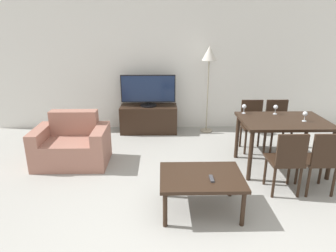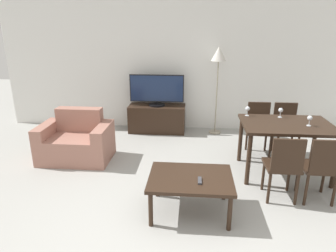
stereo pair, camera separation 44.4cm
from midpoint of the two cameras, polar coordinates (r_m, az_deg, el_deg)
ground_plane at (r=3.14m, az=1.07°, el=-22.75°), size 18.00×18.00×0.00m
wall_back at (r=6.13m, az=-0.20°, el=11.92°), size 7.57×0.06×2.70m
armchair at (r=4.97m, az=-20.23°, el=-3.58°), size 1.10×0.72×0.79m
tv_stand at (r=6.07m, az=-5.78°, el=1.33°), size 1.12×0.48×0.54m
tv at (r=5.92m, az=-5.96°, el=6.72°), size 1.07×0.32×0.62m
coffee_table at (r=3.47m, az=2.68°, el=-10.20°), size 0.95×0.71×0.45m
dining_table at (r=4.60m, az=18.52°, el=-0.02°), size 1.24×0.88×0.77m
dining_chair_near at (r=3.95m, az=18.72°, el=-6.08°), size 0.40×0.40×0.86m
dining_chair_far at (r=5.40m, az=17.97°, el=0.65°), size 0.40×0.40×0.86m
dining_chair_near_right at (r=4.12m, az=24.44°, el=-5.79°), size 0.40×0.40×0.86m
dining_chair_far_left at (r=5.27m, az=13.51°, el=0.64°), size 0.40×0.40×0.86m
floor_lamp at (r=5.85m, az=5.65°, el=12.47°), size 0.28×0.28×1.70m
remote_primary at (r=3.36m, az=4.53°, el=-10.06°), size 0.04×0.15×0.02m
wine_glass_left at (r=4.72m, az=11.72°, el=3.51°), size 0.07×0.07×0.15m
wine_glass_center at (r=4.57m, az=22.19°, el=2.01°), size 0.07×0.07×0.15m
wine_glass_right at (r=4.80m, az=17.37°, el=3.31°), size 0.07×0.07×0.15m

